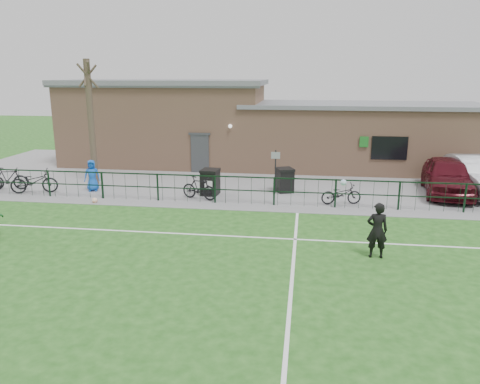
# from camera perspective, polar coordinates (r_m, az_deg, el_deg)

# --- Properties ---
(ground) EXTENTS (90.00, 90.00, 0.00)m
(ground) POSITION_cam_1_polar(r_m,az_deg,el_deg) (12.25, -3.39, -11.73)
(ground) COLOR #1E5017
(ground) RESTS_ON ground
(paving_strip) EXTENTS (34.00, 13.00, 0.02)m
(paving_strip) POSITION_cam_1_polar(r_m,az_deg,el_deg) (24.96, 2.77, 1.94)
(paving_strip) COLOR slate
(paving_strip) RESTS_ON ground
(pitch_line_touch) EXTENTS (28.00, 0.10, 0.01)m
(pitch_line_touch) POSITION_cam_1_polar(r_m,az_deg,el_deg) (19.46, 1.17, -1.67)
(pitch_line_touch) COLOR white
(pitch_line_touch) RESTS_ON ground
(pitch_line_mid) EXTENTS (28.00, 0.10, 0.01)m
(pitch_line_mid) POSITION_cam_1_polar(r_m,az_deg,el_deg) (15.88, -0.51, -5.43)
(pitch_line_mid) COLOR white
(pitch_line_mid) RESTS_ON ground
(pitch_line_perp) EXTENTS (0.10, 16.00, 0.01)m
(pitch_line_perp) POSITION_cam_1_polar(r_m,az_deg,el_deg) (12.04, 6.20, -12.26)
(pitch_line_perp) COLOR white
(pitch_line_perp) RESTS_ON ground
(perimeter_fence) EXTENTS (28.00, 0.10, 1.20)m
(perimeter_fence) POSITION_cam_1_polar(r_m,az_deg,el_deg) (19.50, 1.25, 0.18)
(perimeter_fence) COLOR black
(perimeter_fence) RESTS_ON ground
(bare_tree) EXTENTS (0.30, 0.30, 6.00)m
(bare_tree) POSITION_cam_1_polar(r_m,az_deg,el_deg) (23.73, -17.69, 7.95)
(bare_tree) COLOR #403327
(bare_tree) RESTS_ON ground
(wheelie_bin_left) EXTENTS (0.79, 0.87, 1.08)m
(wheelie_bin_left) POSITION_cam_1_polar(r_m,az_deg,el_deg) (21.06, -3.63, 1.11)
(wheelie_bin_left) COLOR black
(wheelie_bin_left) RESTS_ON paving_strip
(wheelie_bin_right) EXTENTS (0.92, 0.97, 1.03)m
(wheelie_bin_right) POSITION_cam_1_polar(r_m,az_deg,el_deg) (21.62, 5.46, 1.35)
(wheelie_bin_right) COLOR black
(wheelie_bin_right) RESTS_ON paving_strip
(sign_post) EXTENTS (0.07, 0.07, 2.00)m
(sign_post) POSITION_cam_1_polar(r_m,az_deg,el_deg) (21.20, 4.33, 2.46)
(sign_post) COLOR black
(sign_post) RESTS_ON paving_strip
(car_maroon) EXTENTS (2.63, 5.11, 1.66)m
(car_maroon) POSITION_cam_1_polar(r_m,az_deg,el_deg) (23.05, 23.97, 1.79)
(car_maroon) COLOR #470C15
(car_maroon) RESTS_ON paving_strip
(car_silver) EXTENTS (2.28, 5.22, 1.67)m
(car_silver) POSITION_cam_1_polar(r_m,az_deg,el_deg) (23.84, 26.84, 1.87)
(car_silver) COLOR #A9ABB1
(car_silver) RESTS_ON paving_strip
(bicycle_b) EXTENTS (1.85, 0.94, 1.07)m
(bicycle_b) POSITION_cam_1_polar(r_m,az_deg,el_deg) (24.44, -26.41, 1.47)
(bicycle_b) COLOR black
(bicycle_b) RESTS_ON paving_strip
(bicycle_c) EXTENTS (2.20, 1.32, 1.09)m
(bicycle_c) POSITION_cam_1_polar(r_m,az_deg,el_deg) (23.28, -23.82, 1.20)
(bicycle_c) COLOR black
(bicycle_c) RESTS_ON paving_strip
(bicycle_d) EXTENTS (1.73, 0.96, 1.00)m
(bicycle_d) POSITION_cam_1_polar(r_m,az_deg,el_deg) (20.34, -4.99, 0.49)
(bicycle_d) COLOR black
(bicycle_d) RESTS_ON paving_strip
(bicycle_e) EXTENTS (1.76, 0.92, 0.88)m
(bicycle_e) POSITION_cam_1_polar(r_m,az_deg,el_deg) (19.96, 12.23, -0.23)
(bicycle_e) COLOR black
(bicycle_e) RESTS_ON paving_strip
(spectator_child) EXTENTS (0.82, 0.66, 1.46)m
(spectator_child) POSITION_cam_1_polar(r_m,az_deg,el_deg) (22.72, -17.59, 1.93)
(spectator_child) COLOR blue
(spectator_child) RESTS_ON paving_strip
(goalkeeper_kick) EXTENTS (1.22, 3.53, 1.70)m
(goalkeeper_kick) POSITION_cam_1_polar(r_m,az_deg,el_deg) (14.52, 16.26, -4.34)
(goalkeeper_kick) COLOR black
(goalkeeper_kick) RESTS_ON ground
(ball_ground) EXTENTS (0.24, 0.24, 0.24)m
(ball_ground) POSITION_cam_1_polar(r_m,az_deg,el_deg) (20.75, -17.29, -0.98)
(ball_ground) COLOR white
(ball_ground) RESTS_ON ground
(clubhouse) EXTENTS (24.25, 5.40, 4.96)m
(clubhouse) POSITION_cam_1_polar(r_m,az_deg,el_deg) (27.63, 1.58, 7.81)
(clubhouse) COLOR tan
(clubhouse) RESTS_ON ground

